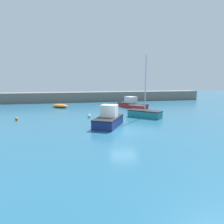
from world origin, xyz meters
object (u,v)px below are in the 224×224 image
at_px(sailboat_tall_mast, 145,113).
at_px(rowboat_white_midwater, 60,106).
at_px(motorboat_with_cabin, 132,104).
at_px(motorboat_grey_hull, 109,119).
at_px(mooring_buoy_white, 89,116).
at_px(mooring_buoy_orange, 16,119).

height_order(sailboat_tall_mast, rowboat_white_midwater, sailboat_tall_mast).
bearing_deg(motorboat_with_cabin, rowboat_white_midwater, -122.69).
distance_m(rowboat_white_midwater, motorboat_grey_hull, 16.87).
bearing_deg(rowboat_white_midwater, motorboat_with_cabin, -153.67).
bearing_deg(motorboat_grey_hull, mooring_buoy_white, -137.13).
bearing_deg(sailboat_tall_mast, rowboat_white_midwater, 177.39).
xyz_separation_m(rowboat_white_midwater, motorboat_grey_hull, (5.08, -16.08, 0.42)).
bearing_deg(sailboat_tall_mast, motorboat_grey_hull, -97.30).
distance_m(rowboat_white_midwater, mooring_buoy_white, 11.27).
height_order(motorboat_grey_hull, mooring_buoy_white, motorboat_grey_hull).
relative_size(sailboat_tall_mast, rowboat_white_midwater, 2.42).
bearing_deg(mooring_buoy_orange, sailboat_tall_mast, -4.59).
distance_m(sailboat_tall_mast, rowboat_white_midwater, 15.95).
height_order(motorboat_grey_hull, mooring_buoy_orange, motorboat_grey_hull).
distance_m(sailboat_tall_mast, mooring_buoy_white, 7.03).
distance_m(motorboat_with_cabin, mooring_buoy_white, 11.90).
distance_m(motorboat_grey_hull, mooring_buoy_white, 5.63).
height_order(motorboat_with_cabin, mooring_buoy_orange, motorboat_with_cabin).
relative_size(rowboat_white_midwater, mooring_buoy_orange, 8.80).
relative_size(rowboat_white_midwater, motorboat_grey_hull, 0.64).
relative_size(motorboat_grey_hull, motorboat_with_cabin, 0.81).
distance_m(motorboat_grey_hull, motorboat_with_cabin, 15.58).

